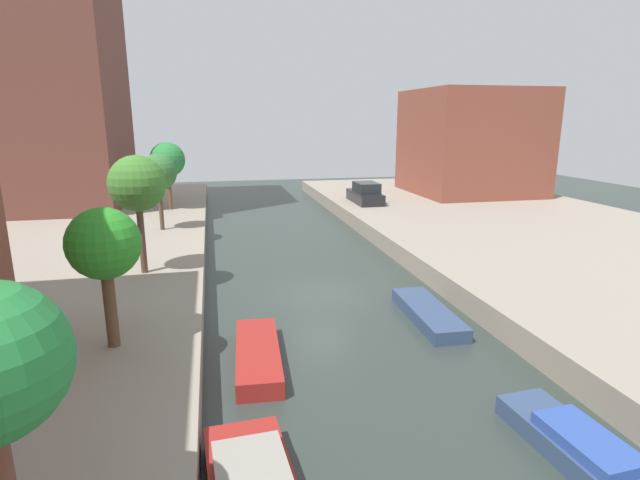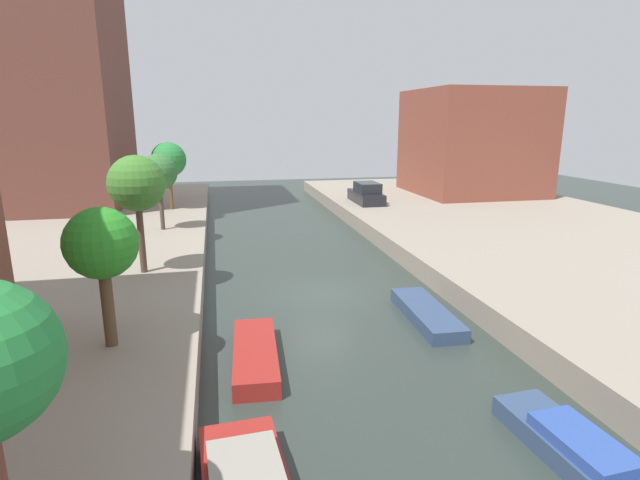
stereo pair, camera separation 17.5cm
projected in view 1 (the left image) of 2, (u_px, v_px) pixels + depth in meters
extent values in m
plane|color=#2D3833|center=(322.00, 294.00, 21.52)|extent=(84.00, 84.00, 0.00)
cube|color=gray|center=(616.00, 263.00, 24.53)|extent=(20.00, 64.00, 1.00)
cube|color=brown|center=(37.00, 21.00, 34.94)|extent=(10.00, 12.28, 26.37)
cube|color=brown|center=(471.00, 142.00, 43.36)|extent=(10.00, 10.17, 8.92)
cylinder|color=brown|center=(110.00, 307.00, 14.16)|extent=(0.35, 0.35, 2.37)
sphere|color=#2A8D25|center=(104.00, 243.00, 13.71)|extent=(2.03, 2.03, 2.03)
cylinder|color=brown|center=(142.00, 238.00, 20.95)|extent=(0.28, 0.28, 3.03)
sphere|color=#3F7E2D|center=(137.00, 183.00, 20.39)|extent=(2.34, 2.34, 2.34)
cylinder|color=#4D3D2E|center=(161.00, 207.00, 29.21)|extent=(0.25, 0.25, 2.69)
sphere|color=#347134|center=(158.00, 172.00, 28.71)|extent=(2.14, 2.14, 2.14)
cylinder|color=brown|center=(170.00, 191.00, 35.82)|extent=(0.27, 0.27, 2.75)
sphere|color=#29833B|center=(167.00, 160.00, 35.29)|extent=(2.48, 2.48, 2.48)
cube|color=black|center=(365.00, 197.00, 39.06)|extent=(1.88, 4.57, 0.85)
cube|color=#1E2328|center=(366.00, 187.00, 38.54)|extent=(1.64, 2.52, 0.78)
cube|color=gray|center=(254.00, 479.00, 9.45)|extent=(1.58, 2.51, 0.25)
cube|color=maroon|center=(258.00, 355.00, 15.38)|extent=(1.60, 4.54, 0.56)
cube|color=#33476B|center=(576.00, 448.00, 11.09)|extent=(1.59, 4.13, 0.50)
cube|color=#2D4C9E|center=(588.00, 441.00, 10.73)|extent=(1.28, 2.30, 0.27)
cube|color=#33476B|center=(428.00, 313.00, 18.78)|extent=(1.53, 4.62, 0.50)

